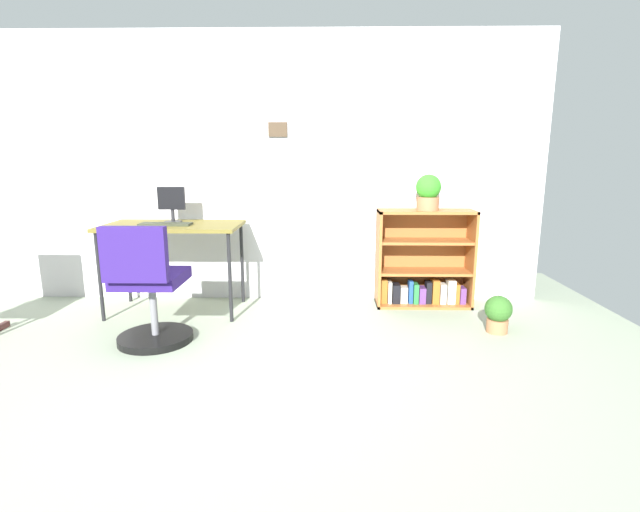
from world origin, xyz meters
name	(u,v)px	position (x,y,z in m)	size (l,w,h in m)	color
ground_plane	(188,422)	(0.00, 0.00, 0.00)	(6.24, 6.24, 0.00)	gray
wall_back	(252,170)	(0.00, 2.15, 1.18)	(5.20, 0.12, 2.35)	silver
desk	(173,231)	(-0.60, 1.71, 0.69)	(1.12, 0.60, 0.75)	brown
monitor	(172,204)	(-0.62, 1.80, 0.91)	(0.23, 0.15, 0.30)	#262628
keyboard	(166,224)	(-0.63, 1.64, 0.76)	(0.41, 0.14, 0.02)	#2D3122
office_chair	(149,294)	(-0.54, 0.97, 0.37)	(0.52, 0.55, 0.86)	black
bookshelf_low	(423,264)	(1.53, 1.95, 0.36)	(0.83, 0.30, 0.85)	#9B5A2A
potted_plant_on_shelf	(428,192)	(1.54, 1.90, 1.00)	(0.21, 0.21, 0.30)	#9E6642
potted_plant_floor	(498,313)	(1.96, 1.26, 0.15)	(0.20, 0.20, 0.28)	#9E6642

